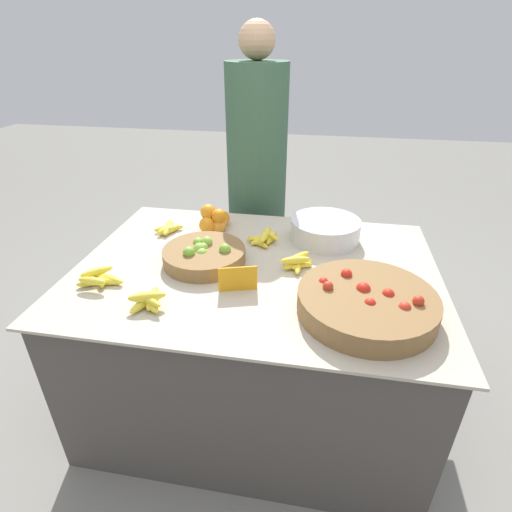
{
  "coord_description": "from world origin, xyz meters",
  "views": [
    {
      "loc": [
        0.25,
        -1.4,
        1.58
      ],
      "look_at": [
        0.0,
        0.0,
        0.8
      ],
      "focal_mm": 28.0,
      "sensor_mm": 36.0,
      "label": 1
    }
  ],
  "objects_px": {
    "metal_bowl": "(325,230)",
    "vendor_person": "(257,192)",
    "price_sign": "(238,279)",
    "lime_bowl": "(204,255)",
    "tomato_basket": "(366,303)"
  },
  "relations": [
    {
      "from": "lime_bowl",
      "to": "tomato_basket",
      "type": "distance_m",
      "value": 0.69
    },
    {
      "from": "tomato_basket",
      "to": "vendor_person",
      "type": "distance_m",
      "value": 1.22
    },
    {
      "from": "lime_bowl",
      "to": "metal_bowl",
      "type": "xyz_separation_m",
      "value": [
        0.49,
        0.3,
        0.02
      ]
    },
    {
      "from": "lime_bowl",
      "to": "vendor_person",
      "type": "distance_m",
      "value": 0.84
    },
    {
      "from": "metal_bowl",
      "to": "vendor_person",
      "type": "xyz_separation_m",
      "value": [
        -0.41,
        0.54,
        -0.03
      ]
    },
    {
      "from": "price_sign",
      "to": "vendor_person",
      "type": "relative_size",
      "value": 0.08
    },
    {
      "from": "lime_bowl",
      "to": "tomato_basket",
      "type": "relative_size",
      "value": 0.73
    },
    {
      "from": "metal_bowl",
      "to": "vendor_person",
      "type": "bearing_deg",
      "value": 127.66
    },
    {
      "from": "price_sign",
      "to": "metal_bowl",
      "type": "bearing_deg",
      "value": 40.64
    },
    {
      "from": "vendor_person",
      "to": "metal_bowl",
      "type": "bearing_deg",
      "value": -52.34
    },
    {
      "from": "tomato_basket",
      "to": "price_sign",
      "type": "distance_m",
      "value": 0.46
    },
    {
      "from": "tomato_basket",
      "to": "vendor_person",
      "type": "relative_size",
      "value": 0.28
    },
    {
      "from": "price_sign",
      "to": "vendor_person",
      "type": "xyz_separation_m",
      "value": [
        -0.11,
        1.02,
        -0.03
      ]
    },
    {
      "from": "tomato_basket",
      "to": "metal_bowl",
      "type": "height_order",
      "value": "tomato_basket"
    },
    {
      "from": "tomato_basket",
      "to": "price_sign",
      "type": "bearing_deg",
      "value": 172.51
    }
  ]
}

